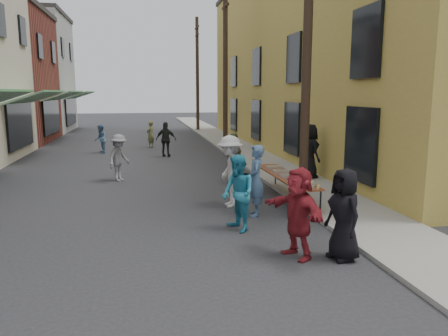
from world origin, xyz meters
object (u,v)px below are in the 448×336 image
object	(u,v)px
serving_table	(285,177)
guest_front_c	(238,193)
utility_pole_near	(307,41)
catering_tray_sausage	(307,186)
utility_pole_far	(197,75)
server	(310,151)
guest_front_a	(344,214)
utility_pole_mid	(225,66)

from	to	relation	value
serving_table	guest_front_c	size ratio (longest dim) A/B	2.30
utility_pole_near	catering_tray_sausage	world-z (taller)	utility_pole_near
utility_pole_far	serving_table	xyz separation A→B (m)	(-0.51, -23.92, -3.79)
utility_pole_near	server	size ratio (longest dim) A/B	4.72
guest_front_c	utility_pole_near	bearing A→B (deg)	118.37
utility_pole_far	guest_front_a	xyz separation A→B (m)	(-0.90, -28.45, -3.63)
utility_pole_near	guest_front_c	bearing A→B (deg)	-135.63
utility_pole_mid	guest_front_c	distance (m)	15.07
utility_pole_far	guest_front_c	size ratio (longest dim) A/B	5.17
guest_front_c	server	bearing A→B (deg)	128.17
utility_pole_near	utility_pole_far	bearing A→B (deg)	90.00
serving_table	server	xyz separation A→B (m)	(1.81, 2.73, 0.34)
utility_pole_mid	utility_pole_near	bearing A→B (deg)	-90.00
utility_pole_near	utility_pole_far	xyz separation A→B (m)	(0.00, 24.00, 0.00)
guest_front_a	utility_pole_near	bearing A→B (deg)	157.59
catering_tray_sausage	server	world-z (taller)	server
serving_table	catering_tray_sausage	bearing A→B (deg)	-90.00
catering_tray_sausage	server	size ratio (longest dim) A/B	0.26
utility_pole_far	guest_front_c	bearing A→B (deg)	-95.34
guest_front_a	server	bearing A→B (deg)	152.16
serving_table	guest_front_a	world-z (taller)	guest_front_a
utility_pole_near	utility_pole_mid	size ratio (longest dim) A/B	1.00
guest_front_c	catering_tray_sausage	bearing A→B (deg)	97.31
server	utility_pole_near	bearing A→B (deg)	144.30
utility_pole_far	utility_pole_mid	bearing A→B (deg)	-90.00
utility_pole_near	guest_front_c	distance (m)	5.01
utility_pole_near	server	world-z (taller)	utility_pole_near
utility_pole_mid	utility_pole_far	distance (m)	12.00
guest_front_a	guest_front_c	bearing A→B (deg)	-153.42
serving_table	guest_front_a	size ratio (longest dim) A/B	2.30
serving_table	server	world-z (taller)	server
utility_pole_near	guest_front_c	xyz separation A→B (m)	(-2.47, -2.41, -3.63)
utility_pole_mid	guest_front_a	bearing A→B (deg)	-93.13
utility_pole_mid	catering_tray_sausage	bearing A→B (deg)	-92.15
utility_pole_near	guest_front_c	world-z (taller)	utility_pole_near
utility_pole_mid	catering_tray_sausage	world-z (taller)	utility_pole_mid
catering_tray_sausage	utility_pole_mid	bearing A→B (deg)	87.85
serving_table	catering_tray_sausage	size ratio (longest dim) A/B	8.00
guest_front_a	catering_tray_sausage	bearing A→B (deg)	161.30
catering_tray_sausage	guest_front_a	world-z (taller)	guest_front_a
utility_pole_mid	utility_pole_far	size ratio (longest dim) A/B	1.00
utility_pole_near	utility_pole_far	world-z (taller)	same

